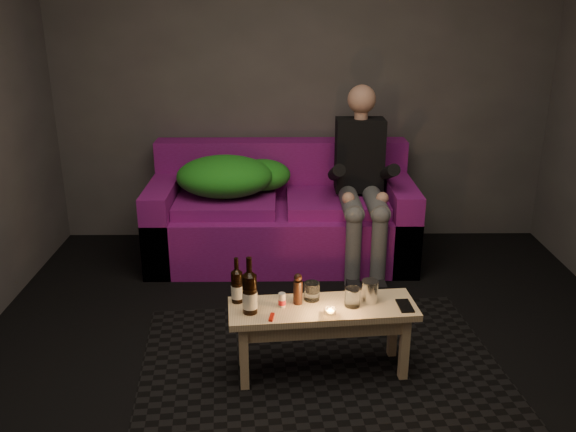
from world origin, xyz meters
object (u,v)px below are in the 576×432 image
Objects in this scene: sofa at (282,217)px; person at (362,176)px; beer_bottle_a at (237,286)px; beer_bottle_b at (250,293)px; coffee_table at (322,318)px; steel_cup at (370,291)px.

person reaches higher than sofa.
beer_bottle_a is (-0.24, -1.57, 0.19)m from sofa.
beer_bottle_b is at bearing -58.25° from beer_bottle_a.
steel_cup reaches higher than coffee_table.
beer_bottle_b is (0.07, -0.12, 0.02)m from beer_bottle_a.
steel_cup is at bearing -73.54° from sofa.
coffee_table is at bearing 9.73° from beer_bottle_b.
sofa is 7.90× the size of beer_bottle_a.
coffee_table is 4.01× the size of beer_bottle_a.
beer_bottle_b is (-0.16, -1.69, 0.21)m from sofa.
beer_bottle_a is (-0.83, -1.41, -0.19)m from person.
beer_bottle_b is at bearing -170.01° from steel_cup.
sofa is at bearing 106.46° from steel_cup.
sofa reaches higher than beer_bottle_b.
person is 1.44m from steel_cup.
steel_cup is at bearing 9.99° from beer_bottle_b.
person reaches higher than beer_bottle_b.
sofa reaches higher than coffee_table.
coffee_table is at bearing -104.48° from person.
coffee_table is (0.21, -1.63, 0.02)m from sofa.
person reaches higher than coffee_table.
person reaches higher than beer_bottle_a.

